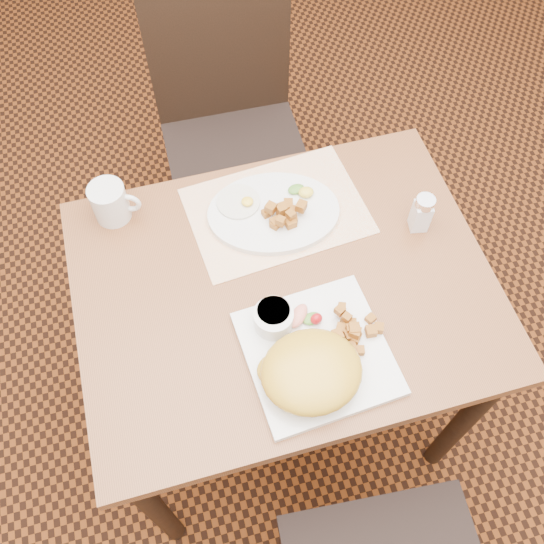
{
  "coord_description": "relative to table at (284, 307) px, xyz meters",
  "views": [
    {
      "loc": [
        -0.2,
        -0.62,
        1.89
      ],
      "look_at": [
        -0.03,
        -0.0,
        0.82
      ],
      "focal_mm": 40.0,
      "sensor_mm": 36.0,
      "label": 1
    }
  ],
  "objects": [
    {
      "name": "ground",
      "position": [
        0.0,
        0.0,
        -0.64
      ],
      "size": [
        8.0,
        8.0,
        0.0
      ],
      "primitive_type": "plane",
      "color": "black",
      "rests_on": "ground"
    },
    {
      "name": "home_fries_sq",
      "position": [
        0.09,
        -0.16,
        0.14
      ],
      "size": [
        0.13,
        0.12,
        0.04
      ],
      "color": "#AD661B",
      "rests_on": "plate_square"
    },
    {
      "name": "garnish_ov",
      "position": [
        0.1,
        0.21,
        0.14
      ],
      "size": [
        0.06,
        0.05,
        0.02
      ],
      "color": "#387223",
      "rests_on": "plate_oval"
    },
    {
      "name": "ramekin",
      "position": [
        -0.05,
        -0.09,
        0.15
      ],
      "size": [
        0.08,
        0.08,
        0.04
      ],
      "color": "silver",
      "rests_on": "plate_square"
    },
    {
      "name": "placemat",
      "position": [
        0.04,
        0.19,
        0.11
      ],
      "size": [
        0.42,
        0.31,
        0.0
      ],
      "primitive_type": "cube",
      "rotation": [
        0.0,
        0.0,
        0.09
      ],
      "color": "white",
      "rests_on": "table"
    },
    {
      "name": "home_fries_ov",
      "position": [
        0.04,
        0.16,
        0.14
      ],
      "size": [
        0.1,
        0.08,
        0.04
      ],
      "color": "#AD661B",
      "rests_on": "plate_oval"
    },
    {
      "name": "fried_egg",
      "position": [
        -0.04,
        0.23,
        0.13
      ],
      "size": [
        0.1,
        0.1,
        0.02
      ],
      "color": "white",
      "rests_on": "plate_oval"
    },
    {
      "name": "hollandaise_mound",
      "position": [
        -0.02,
        -0.23,
        0.16
      ],
      "size": [
        0.2,
        0.18,
        0.07
      ],
      "color": "gold",
      "rests_on": "plate_square"
    },
    {
      "name": "plate_square",
      "position": [
        0.02,
        -0.18,
        0.12
      ],
      "size": [
        0.3,
        0.3,
        0.02
      ],
      "primitive_type": "cube",
      "rotation": [
        0.0,
        0.0,
        0.07
      ],
      "color": "silver",
      "rests_on": "table"
    },
    {
      "name": "table",
      "position": [
        0.0,
        0.0,
        0.0
      ],
      "size": [
        0.9,
        0.7,
        0.75
      ],
      "color": "brown",
      "rests_on": "ground"
    },
    {
      "name": "coffee_mug",
      "position": [
        -0.33,
        0.28,
        0.16
      ],
      "size": [
        0.11,
        0.08,
        0.09
      ],
      "color": "silver",
      "rests_on": "table"
    },
    {
      "name": "chair_far",
      "position": [
        0.04,
        0.72,
        -0.1
      ],
      "size": [
        0.43,
        0.44,
        0.97
      ],
      "rotation": [
        0.0,
        0.0,
        3.11
      ],
      "color": "black",
      "rests_on": "ground"
    },
    {
      "name": "garnish_sq",
      "position": [
        0.01,
        -0.1,
        0.14
      ],
      "size": [
        0.08,
        0.06,
        0.03
      ],
      "color": "#387223",
      "rests_on": "plate_square"
    },
    {
      "name": "salt_shaker",
      "position": [
        0.34,
        0.07,
        0.16
      ],
      "size": [
        0.05,
        0.05,
        0.1
      ],
      "color": "white",
      "rests_on": "table"
    },
    {
      "name": "plate_oval",
      "position": [
        0.03,
        0.18,
        0.12
      ],
      "size": [
        0.34,
        0.27,
        0.02
      ],
      "primitive_type": null,
      "rotation": [
        0.0,
        0.0,
        -0.16
      ],
      "color": "silver",
      "rests_on": "placemat"
    }
  ]
}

